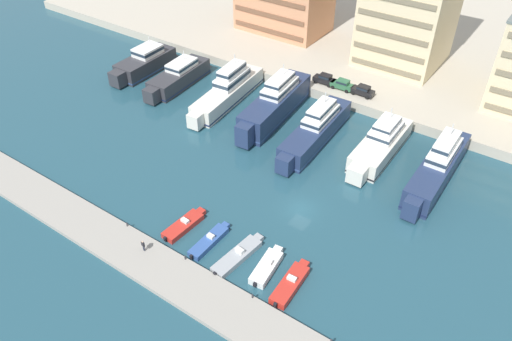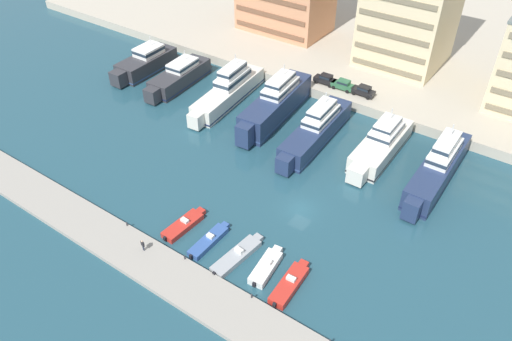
{
  "view_description": "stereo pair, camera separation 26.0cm",
  "coord_description": "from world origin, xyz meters",
  "px_view_note": "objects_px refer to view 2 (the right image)",
  "views": [
    {
      "loc": [
        23.1,
        -44.24,
        46.83
      ],
      "look_at": [
        -8.04,
        0.9,
        2.5
      ],
      "focal_mm": 35.0,
      "sensor_mm": 36.0,
      "label": 1
    },
    {
      "loc": [
        23.31,
        -44.1,
        46.83
      ],
      "look_at": [
        -8.04,
        0.9,
        2.5
      ],
      "focal_mm": 35.0,
      "sensor_mm": 36.0,
      "label": 2
    }
  ],
  "objects_px": {
    "yacht_ivory_center_right": "(381,144)",
    "car_black_far_left": "(325,79)",
    "yacht_navy_mid_right": "(438,167)",
    "motorboat_red_center": "(290,284)",
    "yacht_navy_center_left": "(276,104)",
    "motorboat_red_far_left": "(184,225)",
    "motorboat_grey_mid_left": "(237,255)",
    "car_green_left": "(343,84)",
    "yacht_navy_center": "(316,129)",
    "yacht_ivory_mid_left": "(229,90)",
    "motorboat_blue_left": "(209,241)",
    "yacht_charcoal_far_left": "(146,62)",
    "pedestrian_near_edge": "(143,244)",
    "motorboat_white_center_left": "(266,267)",
    "yacht_charcoal_left": "(179,77)",
    "car_black_mid_left": "(364,90)"
  },
  "relations": [
    {
      "from": "yacht_charcoal_far_left",
      "to": "yacht_ivory_center_right",
      "type": "relative_size",
      "value": 0.89
    },
    {
      "from": "yacht_navy_center",
      "to": "yacht_navy_mid_right",
      "type": "bearing_deg",
      "value": 3.78
    },
    {
      "from": "yacht_navy_center",
      "to": "motorboat_blue_left",
      "type": "xyz_separation_m",
      "value": [
        0.08,
        -27.19,
        -1.72
      ]
    },
    {
      "from": "motorboat_red_far_left",
      "to": "car_green_left",
      "type": "height_order",
      "value": "car_green_left"
    },
    {
      "from": "motorboat_red_far_left",
      "to": "pedestrian_near_edge",
      "type": "height_order",
      "value": "pedestrian_near_edge"
    },
    {
      "from": "motorboat_blue_left",
      "to": "car_black_far_left",
      "type": "xyz_separation_m",
      "value": [
        -6.31,
        41.58,
        2.37
      ]
    },
    {
      "from": "yacht_navy_center_left",
      "to": "car_green_left",
      "type": "xyz_separation_m",
      "value": [
        6.46,
        12.22,
        0.13
      ]
    },
    {
      "from": "car_black_mid_left",
      "to": "motorboat_red_far_left",
      "type": "bearing_deg",
      "value": -97.77
    },
    {
      "from": "yacht_navy_center_left",
      "to": "motorboat_red_center",
      "type": "relative_size",
      "value": 2.89
    },
    {
      "from": "yacht_ivory_center_right",
      "to": "motorboat_red_far_left",
      "type": "xyz_separation_m",
      "value": [
        -14.41,
        -29.38,
        -1.53
      ]
    },
    {
      "from": "yacht_charcoal_far_left",
      "to": "motorboat_red_center",
      "type": "relative_size",
      "value": 2.12
    },
    {
      "from": "motorboat_grey_mid_left",
      "to": "motorboat_red_center",
      "type": "relative_size",
      "value": 1.13
    },
    {
      "from": "yacht_charcoal_left",
      "to": "motorboat_red_center",
      "type": "bearing_deg",
      "value": -33.95
    },
    {
      "from": "yacht_navy_mid_right",
      "to": "motorboat_red_center",
      "type": "distance_m",
      "value": 29.43
    },
    {
      "from": "yacht_charcoal_far_left",
      "to": "motorboat_red_far_left",
      "type": "xyz_separation_m",
      "value": [
        34.69,
        -28.37,
        -1.5
      ]
    },
    {
      "from": "car_green_left",
      "to": "yacht_navy_center",
      "type": "bearing_deg",
      "value": -79.46
    },
    {
      "from": "yacht_navy_center_left",
      "to": "yacht_ivory_center_right",
      "type": "distance_m",
      "value": 19.19
    },
    {
      "from": "yacht_ivory_mid_left",
      "to": "yacht_navy_mid_right",
      "type": "distance_m",
      "value": 38.15
    },
    {
      "from": "yacht_charcoal_far_left",
      "to": "motorboat_red_center",
      "type": "bearing_deg",
      "value": -29.28
    },
    {
      "from": "yacht_navy_center",
      "to": "motorboat_grey_mid_left",
      "type": "bearing_deg",
      "value": -80.63
    },
    {
      "from": "yacht_navy_mid_right",
      "to": "motorboat_red_center",
      "type": "bearing_deg",
      "value": -104.15
    },
    {
      "from": "yacht_ivory_center_right",
      "to": "motorboat_blue_left",
      "type": "height_order",
      "value": "yacht_ivory_center_right"
    },
    {
      "from": "yacht_ivory_center_right",
      "to": "car_black_far_left",
      "type": "relative_size",
      "value": 4.33
    },
    {
      "from": "motorboat_red_center",
      "to": "pedestrian_near_edge",
      "type": "relative_size",
      "value": 4.41
    },
    {
      "from": "yacht_charcoal_left",
      "to": "car_black_far_left",
      "type": "relative_size",
      "value": 4.09
    },
    {
      "from": "yacht_navy_mid_right",
      "to": "motorboat_red_center",
      "type": "relative_size",
      "value": 2.79
    },
    {
      "from": "car_black_far_left",
      "to": "yacht_charcoal_left",
      "type": "bearing_deg",
      "value": -150.93
    },
    {
      "from": "motorboat_white_center_left",
      "to": "car_green_left",
      "type": "height_order",
      "value": "car_green_left"
    },
    {
      "from": "motorboat_red_center",
      "to": "yacht_navy_mid_right",
      "type": "bearing_deg",
      "value": 75.85
    },
    {
      "from": "yacht_navy_center",
      "to": "motorboat_white_center_left",
      "type": "bearing_deg",
      "value": -72.44
    },
    {
      "from": "yacht_navy_center_left",
      "to": "yacht_navy_center",
      "type": "xyz_separation_m",
      "value": [
        9.14,
        -2.18,
        -0.52
      ]
    },
    {
      "from": "yacht_ivory_mid_left",
      "to": "yacht_navy_center",
      "type": "height_order",
      "value": "yacht_ivory_mid_left"
    },
    {
      "from": "car_green_left",
      "to": "car_black_far_left",
      "type": "bearing_deg",
      "value": -179.91
    },
    {
      "from": "motorboat_blue_left",
      "to": "motorboat_grey_mid_left",
      "type": "bearing_deg",
      "value": 0.9
    },
    {
      "from": "pedestrian_near_edge",
      "to": "yacht_charcoal_left",
      "type": "bearing_deg",
      "value": 125.7
    },
    {
      "from": "yacht_charcoal_far_left",
      "to": "yacht_ivory_center_right",
      "type": "xyz_separation_m",
      "value": [
        49.11,
        1.01,
        0.03
      ]
    },
    {
      "from": "car_black_far_left",
      "to": "pedestrian_near_edge",
      "type": "bearing_deg",
      "value": -88.97
    },
    {
      "from": "yacht_ivory_center_right",
      "to": "car_black_far_left",
      "type": "distance_m",
      "value": 20.18
    },
    {
      "from": "yacht_charcoal_far_left",
      "to": "yacht_navy_center_left",
      "type": "distance_m",
      "value": 29.95
    },
    {
      "from": "yacht_navy_center_left",
      "to": "car_green_left",
      "type": "relative_size",
      "value": 5.24
    },
    {
      "from": "yacht_ivory_center_right",
      "to": "motorboat_grey_mid_left",
      "type": "bearing_deg",
      "value": -100.64
    },
    {
      "from": "yacht_ivory_center_right",
      "to": "pedestrian_near_edge",
      "type": "relative_size",
      "value": 10.54
    },
    {
      "from": "yacht_ivory_center_right",
      "to": "car_black_mid_left",
      "type": "xyz_separation_m",
      "value": [
        -8.77,
        12.05,
        0.81
      ]
    },
    {
      "from": "yacht_navy_mid_right",
      "to": "car_black_far_left",
      "type": "height_order",
      "value": "yacht_navy_mid_right"
    },
    {
      "from": "yacht_ivory_mid_left",
      "to": "car_black_mid_left",
      "type": "xyz_separation_m",
      "value": [
        20.17,
        12.59,
        0.56
      ]
    },
    {
      "from": "yacht_charcoal_far_left",
      "to": "yacht_navy_mid_right",
      "type": "bearing_deg",
      "value": -0.19
    },
    {
      "from": "yacht_navy_center",
      "to": "yacht_navy_mid_right",
      "type": "xyz_separation_m",
      "value": [
        19.25,
        1.27,
        0.24
      ]
    },
    {
      "from": "motorboat_white_center_left",
      "to": "car_black_far_left",
      "type": "height_order",
      "value": "car_black_far_left"
    },
    {
      "from": "yacht_charcoal_left",
      "to": "yacht_navy_center_left",
      "type": "bearing_deg",
      "value": 2.81
    },
    {
      "from": "motorboat_red_far_left",
      "to": "motorboat_grey_mid_left",
      "type": "relative_size",
      "value": 0.84
    }
  ]
}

